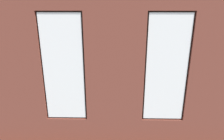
# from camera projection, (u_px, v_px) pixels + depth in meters

# --- Properties ---
(ground_plane) EXTENTS (6.93, 6.16, 0.10)m
(ground_plane) POSITION_uv_depth(u_px,v_px,m) (115.00, 95.00, 7.07)
(ground_plane) COLOR brown
(brick_wall_with_windows) EXTENTS (6.33, 0.30, 3.13)m
(brick_wall_with_windows) POSITION_uv_depth(u_px,v_px,m) (115.00, 81.00, 4.01)
(brick_wall_with_windows) COLOR brown
(brick_wall_with_windows) RESTS_ON ground_plane
(white_wall_right) EXTENTS (0.10, 5.16, 3.13)m
(white_wall_right) POSITION_uv_depth(u_px,v_px,m) (19.00, 51.00, 6.43)
(white_wall_right) COLOR white
(white_wall_right) RESTS_ON ground_plane
(couch_by_window) EXTENTS (1.97, 0.87, 0.80)m
(couch_by_window) POSITION_uv_depth(u_px,v_px,m) (114.00, 116.00, 5.01)
(couch_by_window) COLOR black
(couch_by_window) RESTS_ON ground_plane
(couch_left) EXTENTS (0.89, 1.85, 0.80)m
(couch_left) POSITION_uv_depth(u_px,v_px,m) (190.00, 89.00, 6.60)
(couch_left) COLOR black
(couch_left) RESTS_ON ground_plane
(coffee_table) EXTENTS (1.32, 0.77, 0.46)m
(coffee_table) POSITION_uv_depth(u_px,v_px,m) (105.00, 83.00, 6.88)
(coffee_table) COLOR olive
(coffee_table) RESTS_ON ground_plane
(cup_ceramic) EXTENTS (0.07, 0.07, 0.09)m
(cup_ceramic) POSITION_uv_depth(u_px,v_px,m) (105.00, 81.00, 6.85)
(cup_ceramic) COLOR #B23D38
(cup_ceramic) RESTS_ON coffee_table
(candle_jar) EXTENTS (0.08, 0.08, 0.10)m
(candle_jar) POSITION_uv_depth(u_px,v_px,m) (116.00, 79.00, 6.97)
(candle_jar) COLOR #B7333D
(candle_jar) RESTS_ON coffee_table
(table_plant_small) EXTENTS (0.12, 0.12, 0.19)m
(table_plant_small) POSITION_uv_depth(u_px,v_px,m) (101.00, 78.00, 6.93)
(table_plant_small) COLOR gray
(table_plant_small) RESTS_ON coffee_table
(remote_silver) EXTENTS (0.07, 0.18, 0.02)m
(remote_silver) POSITION_uv_depth(u_px,v_px,m) (93.00, 83.00, 6.76)
(remote_silver) COLOR #B2B2B7
(remote_silver) RESTS_ON coffee_table
(media_console) EXTENTS (0.98, 0.42, 0.58)m
(media_console) POSITION_uv_depth(u_px,v_px,m) (28.00, 92.00, 6.47)
(media_console) COLOR black
(media_console) RESTS_ON ground_plane
(tv_flatscreen) EXTENTS (0.91, 0.20, 0.63)m
(tv_flatscreen) POSITION_uv_depth(u_px,v_px,m) (26.00, 74.00, 6.28)
(tv_flatscreen) COLOR black
(tv_flatscreen) RESTS_ON media_console
(potted_plant_foreground_right) EXTENTS (0.81, 0.81, 1.16)m
(potted_plant_foreground_right) POSITION_uv_depth(u_px,v_px,m) (59.00, 58.00, 8.80)
(potted_plant_foreground_right) COLOR brown
(potted_plant_foreground_right) RESTS_ON ground_plane
(potted_plant_mid_room_small) EXTENTS (0.33, 0.33, 0.55)m
(potted_plant_mid_room_small) POSITION_uv_depth(u_px,v_px,m) (133.00, 73.00, 7.98)
(potted_plant_mid_room_small) COLOR #9E5638
(potted_plant_mid_room_small) RESTS_ON ground_plane
(potted_plant_beside_window_right) EXTENTS (0.89, 0.92, 1.01)m
(potted_plant_beside_window_right) POSITION_uv_depth(u_px,v_px,m) (51.00, 110.00, 4.88)
(potted_plant_beside_window_right) COLOR beige
(potted_plant_beside_window_right) RESTS_ON ground_plane
(potted_plant_corner_near_left) EXTENTS (0.90, 0.95, 1.13)m
(potted_plant_corner_near_left) POSITION_uv_depth(u_px,v_px,m) (175.00, 60.00, 8.77)
(potted_plant_corner_near_left) COLOR brown
(potted_plant_corner_near_left) RESTS_ON ground_plane
(potted_plant_between_couches) EXTENTS (0.97, 0.84, 1.42)m
(potted_plant_between_couches) POSITION_uv_depth(u_px,v_px,m) (173.00, 95.00, 4.85)
(potted_plant_between_couches) COLOR gray
(potted_plant_between_couches) RESTS_ON ground_plane
(potted_plant_corner_far_left) EXTENTS (0.74, 0.74, 1.18)m
(potted_plant_corner_far_left) POSITION_uv_depth(u_px,v_px,m) (224.00, 112.00, 4.78)
(potted_plant_corner_far_left) COLOR brown
(potted_plant_corner_far_left) RESTS_ON ground_plane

